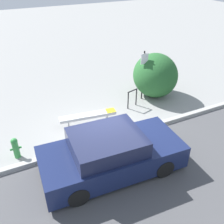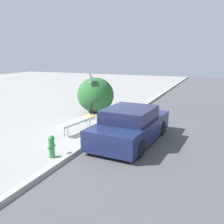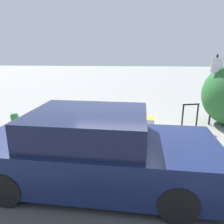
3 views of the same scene
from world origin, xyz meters
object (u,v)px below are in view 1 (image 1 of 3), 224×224
(fire_hydrant, at_px, (16,147))
(sign_post, at_px, (143,71))
(parked_car_near, at_px, (111,154))
(bike_rack, at_px, (132,97))
(bench, at_px, (88,116))

(fire_hydrant, bearing_deg, sign_post, 15.62)
(parked_car_near, bearing_deg, fire_hydrant, 146.96)
(fire_hydrant, xyz_separation_m, parked_car_near, (2.55, -1.89, 0.23))
(bike_rack, bearing_deg, sign_post, 29.98)
(fire_hydrant, relative_size, parked_car_near, 0.17)
(fire_hydrant, height_order, parked_car_near, parked_car_near)
(bike_rack, height_order, sign_post, sign_post)
(fire_hydrant, bearing_deg, bike_rack, 13.15)
(sign_post, xyz_separation_m, fire_hydrant, (-5.88, -1.64, -0.98))
(bench, bearing_deg, parked_car_near, -87.96)
(parked_car_near, bearing_deg, sign_post, 50.13)
(parked_car_near, bearing_deg, bike_rack, 53.89)
(bench, distance_m, sign_post, 3.34)
(sign_post, relative_size, fire_hydrant, 3.01)
(sign_post, height_order, parked_car_near, sign_post)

